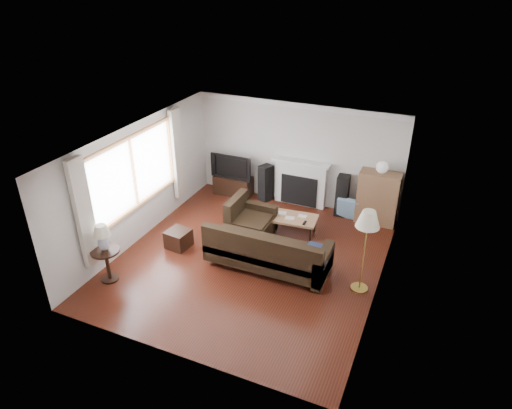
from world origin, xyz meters
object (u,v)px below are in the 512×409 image
at_px(bookshelf, 378,198).
at_px(side_table, 108,265).
at_px(tv_stand, 233,185).
at_px(coffee_table, 291,225).
at_px(sectional_sofa, 268,249).
at_px(floor_lamp, 364,252).

bearing_deg(bookshelf, side_table, -135.09).
distance_m(tv_stand, coffee_table, 2.37).
distance_m(sectional_sofa, floor_lamp, 1.84).
bearing_deg(floor_lamp, side_table, -160.02).
distance_m(sectional_sofa, side_table, 3.00).
relative_size(bookshelf, sectional_sofa, 0.48).
xyz_separation_m(tv_stand, sectional_sofa, (2.00, -2.60, 0.17)).
height_order(tv_stand, bookshelf, bookshelf).
height_order(tv_stand, sectional_sofa, sectional_sofa).
height_order(floor_lamp, side_table, floor_lamp).
bearing_deg(tv_stand, coffee_table, -32.32).
relative_size(bookshelf, floor_lamp, 0.76).
height_order(tv_stand, floor_lamp, floor_lamp).
relative_size(tv_stand, bookshelf, 0.79).
bearing_deg(side_table, coffee_table, 48.24).
bearing_deg(tv_stand, sectional_sofa, -52.38).
bearing_deg(bookshelf, sectional_sofa, -121.52).
bearing_deg(floor_lamp, tv_stand, 146.00).
distance_m(tv_stand, bookshelf, 3.62).
bearing_deg(tv_stand, floor_lamp, -34.00).
height_order(coffee_table, side_table, side_table).
xyz_separation_m(sectional_sofa, floor_lamp, (1.79, 0.04, 0.39)).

